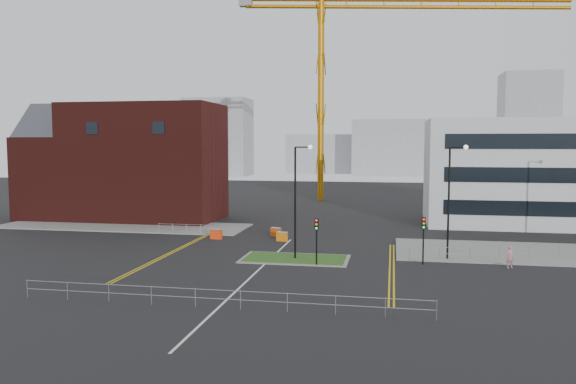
# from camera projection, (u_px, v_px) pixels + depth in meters

# --- Properties ---
(ground) EXTENTS (200.00, 200.00, 0.00)m
(ground) POSITION_uv_depth(u_px,v_px,m) (245.00, 282.00, 37.58)
(ground) COLOR black
(ground) RESTS_ON ground
(pavement_left) EXTENTS (28.00, 8.00, 0.12)m
(pavement_left) POSITION_uv_depth(u_px,v_px,m) (123.00, 226.00, 62.78)
(pavement_left) COLOR slate
(pavement_left) RESTS_ON ground
(pavement_right) EXTENTS (24.00, 10.00, 0.12)m
(pavement_right) POSITION_uv_depth(u_px,v_px,m) (541.00, 253.00, 47.25)
(pavement_right) COLOR slate
(pavement_right) RESTS_ON ground
(island_kerb) EXTENTS (8.60, 4.60, 0.08)m
(island_kerb) POSITION_uv_depth(u_px,v_px,m) (295.00, 259.00, 45.04)
(island_kerb) COLOR slate
(island_kerb) RESTS_ON ground
(grass_island) EXTENTS (8.00, 4.00, 0.12)m
(grass_island) POSITION_uv_depth(u_px,v_px,m) (295.00, 259.00, 45.04)
(grass_island) COLOR #1F4818
(grass_island) RESTS_ON ground
(brick_building) EXTENTS (24.20, 10.07, 14.24)m
(brick_building) POSITION_uv_depth(u_px,v_px,m) (122.00, 163.00, 68.61)
(brick_building) COLOR #401310
(brick_building) RESTS_ON ground
(office_block) EXTENTS (25.00, 12.20, 12.00)m
(office_block) POSITION_uv_depth(u_px,v_px,m) (540.00, 172.00, 63.59)
(office_block) COLOR #BBBDC0
(office_block) RESTS_ON ground
(tower_crane) EXTENTS (52.13, 11.60, 36.14)m
(tower_crane) POSITION_uv_depth(u_px,v_px,m) (358.00, 45.00, 89.72)
(tower_crane) COLOR #BD750B
(tower_crane) RESTS_ON ground
(streetlamp_island) EXTENTS (1.46, 0.36, 9.18)m
(streetlamp_island) POSITION_uv_depth(u_px,v_px,m) (298.00, 192.00, 44.53)
(streetlamp_island) COLOR black
(streetlamp_island) RESTS_ON ground
(streetlamp_right_near) EXTENTS (1.46, 0.36, 9.18)m
(streetlamp_right_near) POSITION_uv_depth(u_px,v_px,m) (452.00, 193.00, 44.29)
(streetlamp_right_near) COLOR black
(streetlamp_right_near) RESTS_ON ground
(traffic_light_island) EXTENTS (0.28, 0.33, 3.65)m
(traffic_light_island) POSITION_uv_depth(u_px,v_px,m) (317.00, 232.00, 42.48)
(traffic_light_island) COLOR black
(traffic_light_island) RESTS_ON ground
(traffic_light_right) EXTENTS (0.28, 0.33, 3.65)m
(traffic_light_right) POSITION_uv_depth(u_px,v_px,m) (424.00, 231.00, 42.97)
(traffic_light_right) COLOR black
(traffic_light_right) RESTS_ON ground
(railing_front) EXTENTS (24.05, 0.05, 1.10)m
(railing_front) POSITION_uv_depth(u_px,v_px,m) (218.00, 295.00, 31.64)
(railing_front) COLOR gray
(railing_front) RESTS_ON ground
(railing_left) EXTENTS (6.05, 0.05, 1.10)m
(railing_left) POSITION_uv_depth(u_px,v_px,m) (186.00, 227.00, 57.16)
(railing_left) COLOR gray
(railing_left) RESTS_ON ground
(railing_right) EXTENTS (19.05, 5.05, 1.10)m
(railing_right) POSITION_uv_depth(u_px,v_px,m) (529.00, 250.00, 45.01)
(railing_right) COLOR gray
(railing_right) RESTS_ON ground
(centre_line) EXTENTS (0.15, 30.00, 0.01)m
(centre_line) POSITION_uv_depth(u_px,v_px,m) (253.00, 275.00, 39.54)
(centre_line) COLOR silver
(centre_line) RESTS_ON ground
(yellow_left_a) EXTENTS (0.12, 24.00, 0.01)m
(yellow_left_a) POSITION_uv_depth(u_px,v_px,m) (175.00, 250.00, 49.02)
(yellow_left_a) COLOR gold
(yellow_left_a) RESTS_ON ground
(yellow_left_b) EXTENTS (0.12, 24.00, 0.01)m
(yellow_left_b) POSITION_uv_depth(u_px,v_px,m) (178.00, 250.00, 48.97)
(yellow_left_b) COLOR gold
(yellow_left_b) RESTS_ON ground
(yellow_right_a) EXTENTS (0.12, 20.00, 0.01)m
(yellow_right_a) POSITION_uv_depth(u_px,v_px,m) (390.00, 269.00, 41.71)
(yellow_right_a) COLOR gold
(yellow_right_a) RESTS_ON ground
(yellow_right_b) EXTENTS (0.12, 20.00, 0.01)m
(yellow_right_b) POSITION_uv_depth(u_px,v_px,m) (394.00, 269.00, 41.66)
(yellow_right_b) COLOR gold
(yellow_right_b) RESTS_ON ground
(skyline_a) EXTENTS (18.00, 12.00, 22.00)m
(skyline_a) POSITION_uv_depth(u_px,v_px,m) (218.00, 137.00, 161.46)
(skyline_a) COLOR gray
(skyline_a) RESTS_ON ground
(skyline_b) EXTENTS (24.00, 12.00, 16.00)m
(skyline_b) POSITION_uv_depth(u_px,v_px,m) (395.00, 148.00, 162.34)
(skyline_b) COLOR gray
(skyline_b) RESTS_ON ground
(skyline_c) EXTENTS (14.00, 12.00, 28.00)m
(skyline_c) POSITION_uv_depth(u_px,v_px,m) (528.00, 126.00, 150.50)
(skyline_c) COLOR gray
(skyline_c) RESTS_ON ground
(skyline_d) EXTENTS (30.00, 12.00, 12.00)m
(skyline_d) POSITION_uv_depth(u_px,v_px,m) (336.00, 154.00, 175.61)
(skyline_d) COLOR gray
(skyline_d) RESTS_ON ground
(pedestrian) EXTENTS (0.75, 0.66, 1.72)m
(pedestrian) POSITION_uv_depth(u_px,v_px,m) (510.00, 257.00, 41.85)
(pedestrian) COLOR #C17C89
(pedestrian) RESTS_ON ground
(barrier_left) EXTENTS (1.20, 0.49, 0.98)m
(barrier_left) POSITION_uv_depth(u_px,v_px,m) (216.00, 234.00, 54.52)
(barrier_left) COLOR #ED390D
(barrier_left) RESTS_ON ground
(barrier_mid) EXTENTS (1.11, 0.74, 0.89)m
(barrier_mid) POSITION_uv_depth(u_px,v_px,m) (276.00, 232.00, 56.09)
(barrier_mid) COLOR #C4440A
(barrier_mid) RESTS_ON ground
(barrier_right) EXTENTS (1.11, 0.56, 0.90)m
(barrier_right) POSITION_uv_depth(u_px,v_px,m) (282.00, 236.00, 53.32)
(barrier_right) COLOR orange
(barrier_right) RESTS_ON ground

